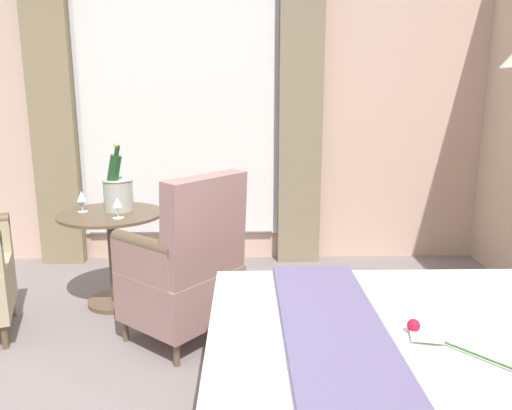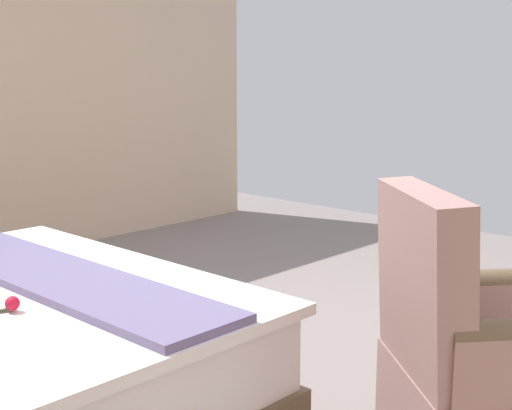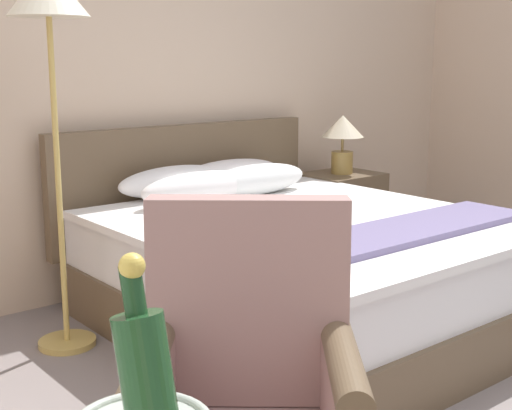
{
  "view_description": "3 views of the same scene",
  "coord_description": "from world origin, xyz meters",
  "px_view_note": "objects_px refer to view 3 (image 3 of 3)",
  "views": [
    {
      "loc": [
        1.59,
        0.56,
        1.46
      ],
      "look_at": [
        -0.99,
        0.62,
        0.88
      ],
      "focal_mm": 35.0,
      "sensor_mm": 36.0,
      "label": 1
    },
    {
      "loc": [
        -2.17,
        2.25,
        1.38
      ],
      "look_at": [
        -0.63,
        0.61,
        0.95
      ],
      "focal_mm": 50.0,
      "sensor_mm": 36.0,
      "label": 2
    },
    {
      "loc": [
        -2.28,
        -1.15,
        1.39
      ],
      "look_at": [
        -0.84,
        0.61,
        0.92
      ],
      "focal_mm": 50.0,
      "sensor_mm": 36.0,
      "label": 3
    }
  ],
  "objects_px": {
    "bed": "(292,264)",
    "floor_lamp_brass": "(49,22)",
    "nightstand": "(341,216)",
    "bedside_lamp": "(343,134)"
  },
  "relations": [
    {
      "from": "bed",
      "to": "floor_lamp_brass",
      "type": "distance_m",
      "value": 1.69
    },
    {
      "from": "nightstand",
      "to": "floor_lamp_brass",
      "type": "distance_m",
      "value": 2.52
    },
    {
      "from": "bedside_lamp",
      "to": "floor_lamp_brass",
      "type": "bearing_deg",
      "value": -173.73
    },
    {
      "from": "nightstand",
      "to": "floor_lamp_brass",
      "type": "relative_size",
      "value": 0.34
    },
    {
      "from": "nightstand",
      "to": "bedside_lamp",
      "type": "height_order",
      "value": "bedside_lamp"
    },
    {
      "from": "floor_lamp_brass",
      "to": "bedside_lamp",
      "type": "bearing_deg",
      "value": 6.27
    },
    {
      "from": "bedside_lamp",
      "to": "nightstand",
      "type": "bearing_deg",
      "value": 0.0
    },
    {
      "from": "bed",
      "to": "bedside_lamp",
      "type": "height_order",
      "value": "bedside_lamp"
    },
    {
      "from": "bed",
      "to": "nightstand",
      "type": "height_order",
      "value": "bed"
    },
    {
      "from": "nightstand",
      "to": "bedside_lamp",
      "type": "xyz_separation_m",
      "value": [
        -0.0,
        -0.0,
        0.58
      ]
    }
  ]
}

